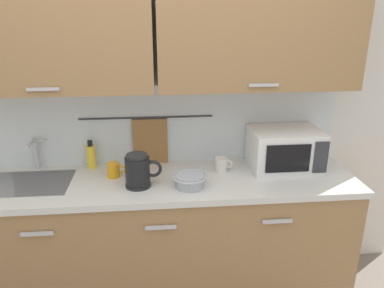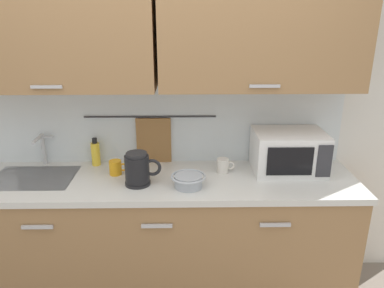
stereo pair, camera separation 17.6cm
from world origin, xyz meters
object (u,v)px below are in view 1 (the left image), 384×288
(mug_near_sink, at_px, (115,170))
(mug_by_kettle, at_px, (222,165))
(dish_soap_bottle, at_px, (92,156))
(mixing_bowl, at_px, (190,180))
(microwave, at_px, (285,149))
(electric_kettle, at_px, (139,171))

(mug_near_sink, bearing_deg, mug_by_kettle, 1.61)
(dish_soap_bottle, distance_m, mixing_bowl, 0.73)
(microwave, xyz_separation_m, mug_near_sink, (-1.14, -0.04, -0.09))
(microwave, bearing_deg, mug_by_kettle, -176.92)
(mug_near_sink, xyz_separation_m, mug_by_kettle, (0.70, 0.02, 0.00))
(mug_by_kettle, bearing_deg, mug_near_sink, -178.39)
(microwave, height_order, mixing_bowl, microwave)
(microwave, distance_m, mug_near_sink, 1.14)
(mug_near_sink, bearing_deg, mixing_bowl, -22.36)
(electric_kettle, relative_size, mug_by_kettle, 1.89)
(dish_soap_bottle, relative_size, mug_by_kettle, 1.63)
(mug_by_kettle, bearing_deg, microwave, 3.08)
(dish_soap_bottle, bearing_deg, mixing_bowl, -29.30)
(microwave, bearing_deg, mixing_bowl, -160.33)
(microwave, relative_size, electric_kettle, 2.03)
(dish_soap_bottle, xyz_separation_m, mug_by_kettle, (0.87, -0.14, -0.04))
(dish_soap_bottle, height_order, mug_near_sink, dish_soap_bottle)
(microwave, relative_size, mixing_bowl, 2.15)
(microwave, height_order, mug_by_kettle, microwave)
(mug_near_sink, height_order, mixing_bowl, mug_near_sink)
(mixing_bowl, bearing_deg, electric_kettle, 172.31)
(mug_by_kettle, bearing_deg, dish_soap_bottle, 170.62)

